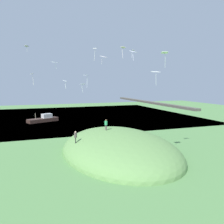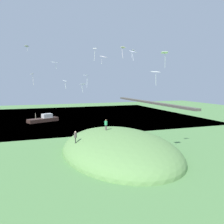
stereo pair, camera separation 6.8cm
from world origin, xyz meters
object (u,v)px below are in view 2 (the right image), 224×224
object	(u,v)px
kite_9	(32,75)
kite_12	(86,76)
kite_2	(123,48)
kite_10	(83,84)
kite_0	(27,46)
kite_8	(65,81)
kite_3	(133,51)
kite_1	(165,54)
kite_11	(55,63)
kite_7	(95,50)
boat_on_lake	(44,119)
kite_5	(133,52)
person_watching_kites	(106,124)
kite_4	(104,57)
person_with_child	(75,136)
kite_6	(156,72)

from	to	relation	value
kite_9	kite_12	size ratio (longest dim) A/B	1.12
kite_2	kite_10	xyz separation A→B (m)	(-8.54, -3.91, -5.08)
kite_0	kite_8	world-z (taller)	kite_0
kite_0	kite_3	world-z (taller)	kite_0
kite_1	kite_11	distance (m)	19.72
kite_7	kite_10	xyz separation A→B (m)	(-2.50, -1.50, -5.53)
kite_0	kite_3	size ratio (longest dim) A/B	0.68
boat_on_lake	kite_1	bearing A→B (deg)	-93.15
kite_0	kite_10	xyz separation A→B (m)	(6.95, 8.90, -6.94)
kite_3	kite_5	xyz separation A→B (m)	(18.45, -8.46, -2.99)
kite_2	kite_11	world-z (taller)	kite_2
kite_11	kite_2	bearing A→B (deg)	33.85
kite_1	kite_2	bearing A→B (deg)	-117.15
kite_0	kite_2	xyz separation A→B (m)	(15.49, 12.80, -1.86)
kite_0	kite_5	bearing A→B (deg)	29.48
person_watching_kites	kite_12	world-z (taller)	kite_12
kite_0	kite_4	world-z (taller)	kite_0
kite_0	kite_5	world-z (taller)	kite_0
boat_on_lake	person_with_child	xyz separation A→B (m)	(33.81, 2.68, 2.39)
kite_2	kite_4	xyz separation A→B (m)	(-5.49, -1.13, -0.66)
kite_12	kite_7	bearing A→B (deg)	91.91
kite_1	kite_7	distance (m)	11.52
kite_8	kite_1	bearing A→B (deg)	53.10
kite_5	kite_9	size ratio (longest dim) A/B	0.53
kite_4	kite_5	xyz separation A→B (m)	(10.99, 0.19, -0.60)
kite_12	kite_9	bearing A→B (deg)	-138.41
kite_3	boat_on_lake	bearing A→B (deg)	-143.50
kite_2	kite_12	xyz separation A→B (m)	(-5.99, -3.90, -3.72)
kite_0	kite_10	size ratio (longest dim) A/B	0.74
person_watching_kites	kite_0	distance (m)	21.05
kite_9	kite_10	bearing A→B (deg)	50.83
boat_on_lake	person_with_child	world-z (taller)	person_with_child
person_watching_kites	kite_7	bearing A→B (deg)	-170.26
kite_1	kite_0	bearing A→B (deg)	-135.33
boat_on_lake	kite_12	distance (m)	32.11
kite_9	kite_8	bearing A→B (deg)	29.44
boat_on_lake	kite_4	world-z (taller)	kite_4
kite_3	kite_11	distance (m)	15.90
person_watching_kites	kite_11	bearing A→B (deg)	-154.57
kite_1	kite_10	world-z (taller)	kite_1
kite_12	boat_on_lake	bearing A→B (deg)	-169.72
kite_7	kite_6	bearing A→B (deg)	32.51
kite_11	kite_9	bearing A→B (deg)	-128.24
kite_2	kite_4	size ratio (longest dim) A/B	1.19
kite_7	kite_5	bearing A→B (deg)	7.23
person_watching_kites	kite_7	xyz separation A→B (m)	(-2.44, -1.02, 11.67)
kite_0	kite_8	xyz separation A→B (m)	(8.86, 5.59, -6.41)
person_watching_kites	kite_10	bearing A→B (deg)	-165.91
kite_10	kite_11	xyz separation A→B (m)	(-3.51, -4.18, 3.87)
kite_4	kite_10	xyz separation A→B (m)	(-3.05, -2.78, -4.41)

